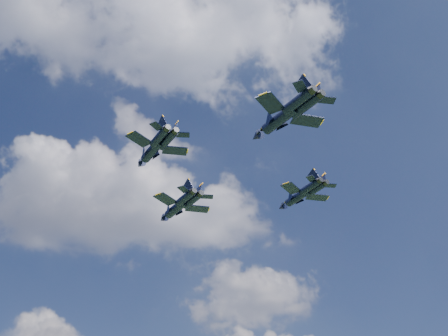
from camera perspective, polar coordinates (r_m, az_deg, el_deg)
jet_lead at (r=119.03m, az=-4.96°, el=-4.14°), size 12.20×16.46×3.98m
jet_left at (r=103.31m, az=-7.38°, el=1.70°), size 11.31×15.45×3.70m
jet_right at (r=116.10m, az=7.39°, el=-2.97°), size 11.06×14.96×3.62m
jet_slot at (r=97.83m, az=5.50°, el=4.87°), size 13.34×17.73×4.34m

